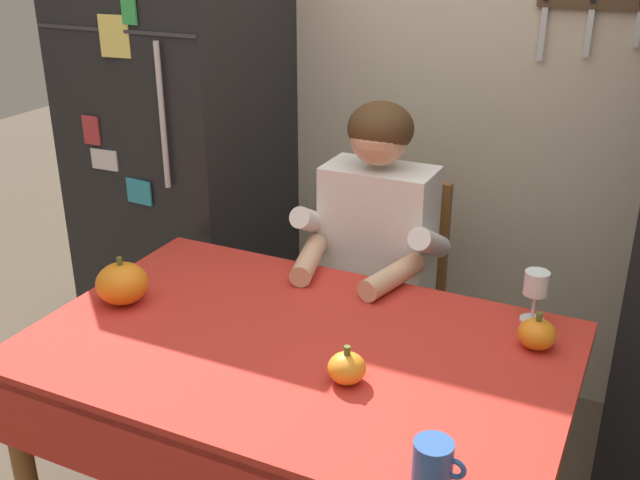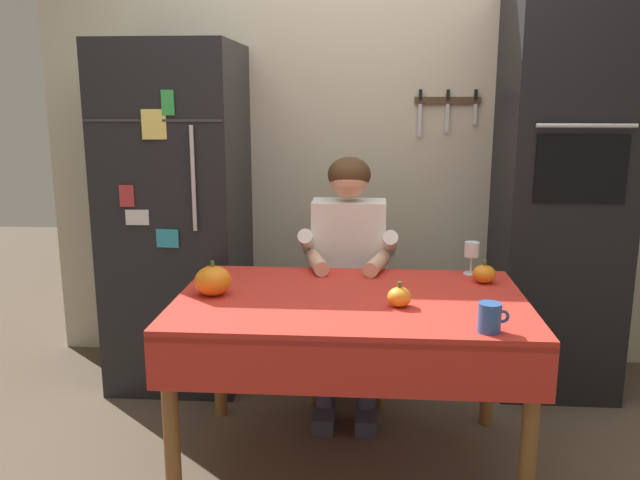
% 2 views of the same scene
% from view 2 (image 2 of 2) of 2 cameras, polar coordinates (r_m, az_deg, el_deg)
% --- Properties ---
extents(ground_plane, '(10.00, 10.00, 0.00)m').
position_cam_2_polar(ground_plane, '(2.86, 2.48, -19.87)').
color(ground_plane, brown).
rests_on(ground_plane, ground).
extents(back_wall_assembly, '(3.70, 0.13, 2.60)m').
position_cam_2_polar(back_wall_assembly, '(3.78, 4.09, 8.89)').
color(back_wall_assembly, beige).
rests_on(back_wall_assembly, ground).
extents(refrigerator, '(0.68, 0.71, 1.80)m').
position_cam_2_polar(refrigerator, '(3.58, -12.24, 2.01)').
color(refrigerator, black).
rests_on(refrigerator, ground).
extents(wall_oven, '(0.60, 0.64, 2.10)m').
position_cam_2_polar(wall_oven, '(3.59, 20.20, 3.98)').
color(wall_oven, black).
rests_on(wall_oven, ground).
extents(dining_table, '(1.40, 0.90, 0.74)m').
position_cam_2_polar(dining_table, '(2.65, 2.67, -6.85)').
color(dining_table, brown).
rests_on(dining_table, ground).
extents(chair_behind_person, '(0.40, 0.40, 0.93)m').
position_cam_2_polar(chair_behind_person, '(3.45, 2.53, -4.79)').
color(chair_behind_person, brown).
rests_on(chair_behind_person, ground).
extents(seated_person, '(0.47, 0.55, 1.25)m').
position_cam_2_polar(seated_person, '(3.20, 2.47, -1.92)').
color(seated_person, '#38384C').
rests_on(seated_person, ground).
extents(coffee_mug, '(0.11, 0.08, 0.10)m').
position_cam_2_polar(coffee_mug, '(2.32, 14.61, -6.56)').
color(coffee_mug, '#2D569E').
rests_on(coffee_mug, dining_table).
extents(wine_glass, '(0.07, 0.07, 0.15)m').
position_cam_2_polar(wine_glass, '(3.02, 13.09, -0.99)').
color(wine_glass, white).
rests_on(wine_glass, dining_table).
extents(pumpkin_large, '(0.09, 0.09, 0.10)m').
position_cam_2_polar(pumpkin_large, '(2.53, 6.94, -4.94)').
color(pumpkin_large, orange).
rests_on(pumpkin_large, dining_table).
extents(pumpkin_medium, '(0.10, 0.10, 0.10)m').
position_cam_2_polar(pumpkin_medium, '(2.91, 14.13, -2.89)').
color(pumpkin_medium, orange).
rests_on(pumpkin_medium, dining_table).
extents(pumpkin_small, '(0.15, 0.15, 0.14)m').
position_cam_2_polar(pumpkin_small, '(2.68, -9.32, -3.52)').
color(pumpkin_small, orange).
rests_on(pumpkin_small, dining_table).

